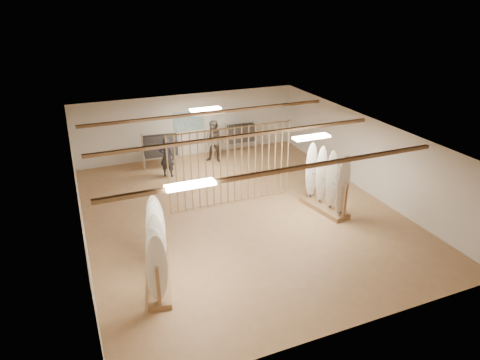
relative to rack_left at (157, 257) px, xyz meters
name	(u,v)px	position (x,y,z in m)	size (l,w,h in m)	color
floor	(240,212)	(3.36, 2.61, -0.69)	(12.00, 12.00, 0.00)	tan
ceiling	(240,134)	(3.36, 2.61, 2.11)	(12.00, 12.00, 0.00)	#999691
wall_back	(189,125)	(3.36, 8.61, 0.71)	(12.00, 12.00, 0.00)	silver
wall_front	(349,279)	(3.36, -3.39, 0.71)	(12.00, 12.00, 0.00)	silver
wall_left	(79,201)	(-1.64, 2.61, 0.71)	(12.00, 12.00, 0.00)	silver
wall_right	(365,154)	(8.36, 2.61, 0.71)	(12.00, 12.00, 0.00)	silver
ceiling_slats	(240,136)	(3.36, 2.61, 2.03)	(9.50, 6.12, 0.10)	olive
light_panels	(240,135)	(3.36, 2.61, 2.05)	(1.20, 0.35, 0.06)	white
bamboo_partition	(231,166)	(3.36, 3.41, 0.71)	(4.45, 0.05, 2.78)	tan
poster	(189,121)	(3.36, 8.59, 0.91)	(1.40, 0.03, 0.90)	teal
rack_left	(157,257)	(0.00, 0.00, 0.00)	(1.05, 2.57, 2.03)	olive
rack_right	(326,190)	(6.10, 1.66, 0.06)	(0.93, 1.99, 2.22)	olive
clothing_rack_a	(161,146)	(1.79, 7.44, 0.33)	(1.47, 0.48, 1.58)	silver
clothing_rack_b	(241,133)	(5.62, 8.01, 0.24)	(1.34, 0.39, 1.43)	silver
shopper_a	(167,155)	(1.83, 6.56, 0.24)	(0.68, 0.46, 1.87)	#28272F
shopper_b	(215,139)	(4.12, 7.33, 0.36)	(1.02, 0.79, 2.11)	#3F3831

